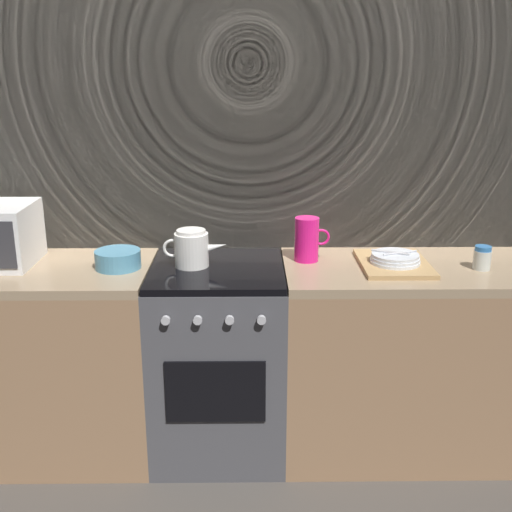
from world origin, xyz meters
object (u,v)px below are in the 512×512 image
Objects in this scene: kettle at (192,248)px; pitcher at (307,239)px; dish_pile at (394,261)px; spice_jar at (482,258)px; stove_unit at (219,359)px; mixing_bowl at (118,259)px.

kettle is 1.42× the size of pitcher.
spice_jar reaches higher than dish_pile.
dish_pile reaches higher than stove_unit.
dish_pile is at bearing -0.97° from kettle.
kettle is 0.71× the size of dish_pile.
stove_unit is at bearing 177.84° from spice_jar.
kettle reaches higher than spice_jar.
stove_unit is 0.69m from pitcher.
pitcher is (0.84, 0.10, 0.06)m from mixing_bowl.
pitcher is 0.40m from dish_pile.
stove_unit is at bearing -179.94° from dish_pile.
stove_unit is at bearing -8.23° from kettle.
pitcher is (0.52, 0.08, 0.02)m from kettle.
stove_unit is 0.65m from mixing_bowl.
mixing_bowl reaches higher than dish_pile.
mixing_bowl is 1.59m from spice_jar.
spice_jar is (0.37, -0.04, 0.03)m from dish_pile.
spice_jar is at bearing -2.16° from stove_unit.
spice_jar is (1.16, -0.04, 0.50)m from stove_unit.
dish_pile is (0.90, -0.02, -0.06)m from kettle.
mixing_bowl is 1.00× the size of pitcher.
spice_jar is at bearing -1.32° from mixing_bowl.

